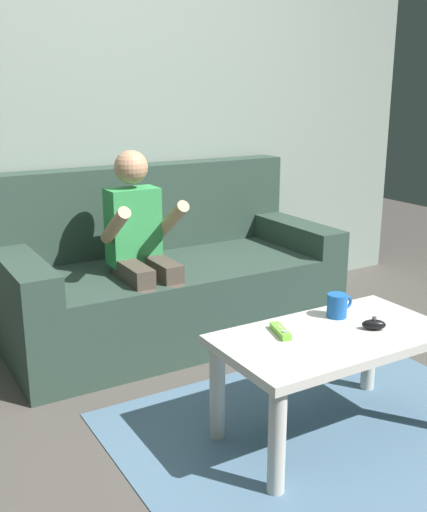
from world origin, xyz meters
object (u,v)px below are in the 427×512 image
at_px(nunchuk_black, 374,324).
at_px(coffee_mug, 338,305).
at_px(person_seated_on_couch, 141,244).
at_px(coffee_table, 332,352).
at_px(game_remote_lime_near_edge, 280,331).
at_px(couch, 167,280).

relative_size(nunchuk_black, coffee_mug, 0.84).
xyz_separation_m(person_seated_on_couch, coffee_table, (0.31, -1.05, -0.23)).
bearing_deg(game_remote_lime_near_edge, couch, 85.33).
bearing_deg(couch, nunchuk_black, -79.51).
bearing_deg(coffee_mug, nunchuk_black, -80.55).
xyz_separation_m(coffee_table, nunchuk_black, (0.16, -0.05, 0.10)).
bearing_deg(coffee_table, coffee_mug, 44.10).
bearing_deg(nunchuk_black, coffee_table, 162.29).
relative_size(couch, coffee_mug, 14.81).
bearing_deg(coffee_mug, game_remote_lime_near_edge, -174.47).
distance_m(person_seated_on_couch, game_remote_lime_near_edge, 0.97).
bearing_deg(coffee_table, couch, 93.81).
distance_m(couch, game_remote_lime_near_edge, 1.15).
height_order(couch, coffee_mug, couch).
relative_size(game_remote_lime_near_edge, coffee_mug, 1.22).
bearing_deg(coffee_mug, coffee_table, -135.90).
height_order(game_remote_lime_near_edge, nunchuk_black, nunchuk_black).
height_order(coffee_table, nunchuk_black, nunchuk_black).
bearing_deg(coffee_table, person_seated_on_couch, 106.54).
bearing_deg(nunchuk_black, coffee_mug, 99.45).
height_order(person_seated_on_couch, nunchuk_black, person_seated_on_couch).
distance_m(coffee_table, game_remote_lime_near_edge, 0.22).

